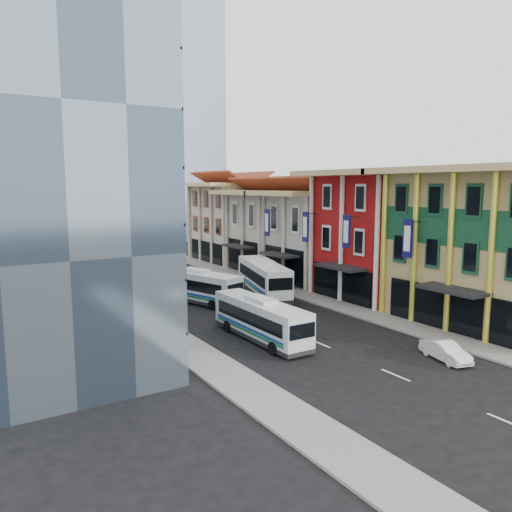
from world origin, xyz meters
TOP-DOWN VIEW (x-y plane):
  - ground at (0.00, 0.00)m, footprint 200.00×200.00m
  - sidewalk_right at (8.50, 22.00)m, footprint 3.00×90.00m
  - sidewalk_left at (-8.50, 22.00)m, footprint 3.00×90.00m
  - shophouse_tan at (14.00, 5.00)m, footprint 8.00×14.00m
  - shophouse_red at (14.00, 17.00)m, footprint 8.00×10.00m
  - shophouse_cream_near at (14.00, 26.50)m, footprint 8.00×9.00m
  - shophouse_cream_mid at (14.00, 35.50)m, footprint 8.00×9.00m
  - shophouse_cream_far at (14.00, 46.00)m, footprint 8.00×12.00m
  - office_tower at (-17.00, 19.00)m, footprint 12.00×26.00m
  - office_block_far at (-16.00, 42.00)m, footprint 10.00×18.00m
  - bus_left_near at (-3.07, 10.98)m, footprint 2.36×9.88m
  - bus_left_far at (-2.00, 24.19)m, footprint 5.50×10.46m
  - bus_right at (5.35, 23.67)m, footprint 5.88×11.73m
  - sedan_right at (4.61, 1.10)m, footprint 2.12×3.94m

SIDE VIEW (x-z plane):
  - ground at x=0.00m, z-range 0.00..0.00m
  - sidewalk_right at x=8.50m, z-range 0.00..0.15m
  - sidewalk_left at x=-8.50m, z-range 0.00..0.15m
  - sedan_right at x=4.61m, z-range 0.00..1.23m
  - bus_left_near at x=-3.07m, z-range 0.00..3.17m
  - bus_left_far at x=-2.00m, z-range 0.00..3.28m
  - bus_right at x=5.35m, z-range 0.00..3.67m
  - shophouse_cream_near at x=14.00m, z-range 0.00..10.00m
  - shophouse_cream_mid at x=14.00m, z-range 0.00..10.00m
  - shophouse_cream_far at x=14.00m, z-range 0.00..11.00m
  - shophouse_tan at x=14.00m, z-range 0.00..12.00m
  - shophouse_red at x=14.00m, z-range 0.00..12.00m
  - office_block_far at x=-16.00m, z-range 0.00..14.00m
  - office_tower at x=-17.00m, z-range 0.00..30.00m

